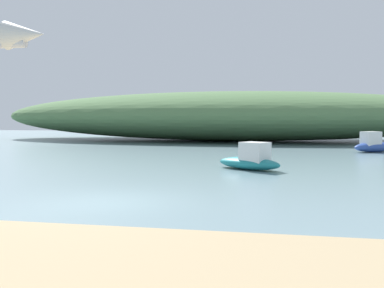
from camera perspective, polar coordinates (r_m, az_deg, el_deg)
name	(u,v)px	position (r m, az deg, el deg)	size (l,w,h in m)	color
ground_plane	(109,202)	(13.50, -10.46, -7.22)	(120.00, 120.00, 0.00)	gray
distant_hill	(231,116)	(46.42, 5.02, 3.56)	(49.28, 15.92, 5.04)	#517547
motorboat_mid_channel	(373,145)	(33.72, 22.06, -0.08)	(3.48, 2.84, 1.44)	#2D4C9E
motorboat_by_sandbar	(251,160)	(21.22, 7.47, -2.01)	(3.51, 2.85, 1.30)	teal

